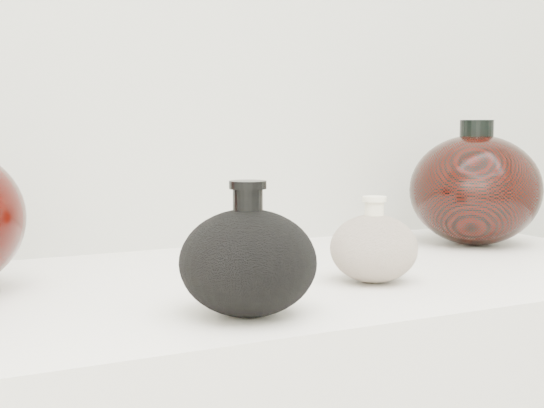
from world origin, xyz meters
TOP-DOWN VIEW (x-y plane):
  - black_gourd_vase at (-0.04, 0.79)m, footprint 0.15×0.15m
  - cream_gourd_vase at (0.15, 0.86)m, footprint 0.13×0.13m
  - right_round_pot at (0.45, 1.02)m, footprint 0.20×0.20m

SIDE VIEW (x-z plane):
  - cream_gourd_vase at x=0.15m, z-range 0.89..0.99m
  - black_gourd_vase at x=-0.04m, z-range 0.89..1.02m
  - right_round_pot at x=0.45m, z-range 0.89..1.08m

